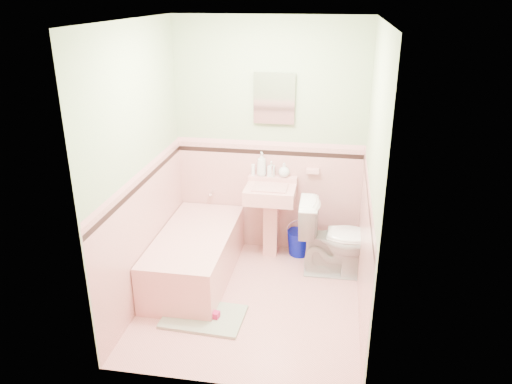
% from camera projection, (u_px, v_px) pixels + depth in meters
% --- Properties ---
extents(floor, '(2.20, 2.20, 0.00)m').
position_uv_depth(floor, '(252.00, 300.00, 4.70)').
color(floor, pink).
rests_on(floor, ground).
extents(ceiling, '(2.20, 2.20, 0.00)m').
position_uv_depth(ceiling, '(251.00, 20.00, 3.77)').
color(ceiling, white).
rests_on(ceiling, ground).
extents(wall_back, '(2.50, 0.00, 2.50)m').
position_uv_depth(wall_back, '(269.00, 140.00, 5.24)').
color(wall_back, beige).
rests_on(wall_back, ground).
extents(wall_front, '(2.50, 0.00, 2.50)m').
position_uv_depth(wall_front, '(221.00, 233.00, 3.23)').
color(wall_front, beige).
rests_on(wall_front, ground).
extents(wall_left, '(0.00, 2.50, 2.50)m').
position_uv_depth(wall_left, '(139.00, 169.00, 4.39)').
color(wall_left, beige).
rests_on(wall_left, ground).
extents(wall_right, '(0.00, 2.50, 2.50)m').
position_uv_depth(wall_right, '(371.00, 182.00, 4.08)').
color(wall_right, beige).
rests_on(wall_right, ground).
extents(wainscot_back, '(2.00, 0.00, 2.00)m').
position_uv_depth(wainscot_back, '(269.00, 198.00, 5.47)').
color(wainscot_back, '#EBA39E').
rests_on(wainscot_back, ground).
extents(wainscot_front, '(2.00, 0.00, 2.00)m').
position_uv_depth(wainscot_front, '(224.00, 316.00, 3.48)').
color(wainscot_front, '#EBA39E').
rests_on(wainscot_front, ground).
extents(wainscot_left, '(0.00, 2.20, 2.20)m').
position_uv_depth(wainscot_left, '(147.00, 235.00, 4.63)').
color(wainscot_left, '#EBA39E').
rests_on(wainscot_left, ground).
extents(wainscot_right, '(0.00, 2.20, 2.20)m').
position_uv_depth(wainscot_right, '(364.00, 252.00, 4.32)').
color(wainscot_right, '#EBA39E').
rests_on(wainscot_right, ground).
extents(accent_back, '(2.00, 0.00, 2.00)m').
position_uv_depth(accent_back, '(269.00, 152.00, 5.27)').
color(accent_back, black).
rests_on(accent_back, ground).
extents(accent_front, '(2.00, 0.00, 2.00)m').
position_uv_depth(accent_front, '(223.00, 249.00, 3.29)').
color(accent_front, black).
rests_on(accent_front, ground).
extents(accent_left, '(0.00, 2.20, 2.20)m').
position_uv_depth(accent_left, '(142.00, 183.00, 4.43)').
color(accent_left, black).
rests_on(accent_left, ground).
extents(accent_right, '(0.00, 2.20, 2.20)m').
position_uv_depth(accent_right, '(368.00, 197.00, 4.13)').
color(accent_right, black).
rests_on(accent_right, ground).
extents(cap_back, '(2.00, 0.00, 2.00)m').
position_uv_depth(cap_back, '(269.00, 143.00, 5.23)').
color(cap_back, pink).
rests_on(cap_back, ground).
extents(cap_front, '(2.00, 0.00, 2.00)m').
position_uv_depth(cap_front, '(222.00, 236.00, 3.26)').
color(cap_front, pink).
rests_on(cap_front, ground).
extents(cap_left, '(0.00, 2.20, 2.20)m').
position_uv_depth(cap_left, '(141.00, 172.00, 4.40)').
color(cap_left, pink).
rests_on(cap_left, ground).
extents(cap_right, '(0.00, 2.20, 2.20)m').
position_uv_depth(cap_right, '(369.00, 186.00, 4.09)').
color(cap_right, pink).
rests_on(cap_right, ground).
extents(bathtub, '(0.70, 1.50, 0.45)m').
position_uv_depth(bathtub, '(196.00, 257.00, 5.02)').
color(bathtub, pink).
rests_on(bathtub, floor).
extents(tub_faucet, '(0.04, 0.12, 0.04)m').
position_uv_depth(tub_faucet, '(212.00, 193.00, 5.52)').
color(tub_faucet, silver).
rests_on(tub_faucet, wall_back).
extents(sink, '(0.52, 0.48, 0.82)m').
position_uv_depth(sink, '(270.00, 223.00, 5.33)').
color(sink, pink).
rests_on(sink, floor).
extents(sink_faucet, '(0.02, 0.02, 0.10)m').
position_uv_depth(sink_faucet, '(272.00, 170.00, 5.25)').
color(sink_faucet, silver).
rests_on(sink_faucet, sink).
extents(medicine_cabinet, '(0.38, 0.04, 0.47)m').
position_uv_depth(medicine_cabinet, '(274.00, 98.00, 5.04)').
color(medicine_cabinet, white).
rests_on(medicine_cabinet, wall_back).
extents(soap_dish, '(0.13, 0.08, 0.04)m').
position_uv_depth(soap_dish, '(313.00, 171.00, 5.24)').
color(soap_dish, pink).
rests_on(soap_dish, wall_back).
extents(soap_bottle_left, '(0.13, 0.13, 0.26)m').
position_uv_depth(soap_bottle_left, '(262.00, 164.00, 5.29)').
color(soap_bottle_left, '#B2B2B2').
rests_on(soap_bottle_left, sink).
extents(soap_bottle_mid, '(0.08, 0.08, 0.16)m').
position_uv_depth(soap_bottle_mid, '(271.00, 169.00, 5.29)').
color(soap_bottle_mid, '#B2B2B2').
rests_on(soap_bottle_mid, sink).
extents(soap_bottle_right, '(0.13, 0.13, 0.15)m').
position_uv_depth(soap_bottle_right, '(284.00, 170.00, 5.27)').
color(soap_bottle_right, '#B2B2B2').
rests_on(soap_bottle_right, sink).
extents(tube, '(0.05, 0.05, 0.12)m').
position_uv_depth(tube, '(253.00, 170.00, 5.33)').
color(tube, white).
rests_on(tube, sink).
extents(toilet, '(0.78, 0.45, 0.79)m').
position_uv_depth(toilet, '(337.00, 238.00, 5.02)').
color(toilet, white).
rests_on(toilet, floor).
extents(bucket, '(0.36, 0.36, 0.27)m').
position_uv_depth(bucket, '(299.00, 243.00, 5.48)').
color(bucket, '#050D9E').
rests_on(bucket, floor).
extents(bath_mat, '(0.73, 0.50, 0.03)m').
position_uv_depth(bath_mat, '(204.00, 317.00, 4.44)').
color(bath_mat, '#93A186').
rests_on(bath_mat, floor).
extents(shoe, '(0.15, 0.09, 0.06)m').
position_uv_depth(shoe, '(212.00, 314.00, 4.41)').
color(shoe, '#BF1E59').
rests_on(shoe, bath_mat).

